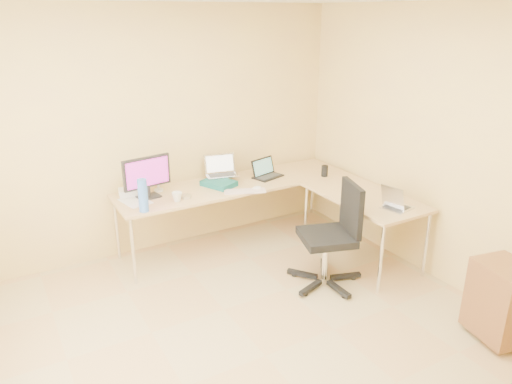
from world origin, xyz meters
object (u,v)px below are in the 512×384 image
water_bottle (143,195)px  desk_fan (158,178)px  keyboard (245,191)px  office_chair (326,236)px  laptop_return (398,199)px  monitor (147,177)px  cabinet (502,300)px  laptop_black (268,168)px  desk_return (362,228)px  laptop_center (221,166)px  mug (177,197)px  desk_main (236,214)px

water_bottle → desk_fan: water_bottle is taller
keyboard → office_chair: bearing=-44.4°
keyboard → laptop_return: 1.54m
monitor → cabinet: bearing=-62.2°
monitor → laptop_black: 1.39m
desk_return → keyboard: (-1.03, 0.70, 0.38)m
desk_return → cabinet: 1.60m
desk_return → office_chair: size_ratio=1.27×
laptop_center → laptop_return: bearing=-42.7°
office_chair → mug: bearing=155.0°
desk_main → cabinet: bearing=-68.7°
mug → laptop_return: laptop_return is taller
desk_main → desk_return: same height
keyboard → water_bottle: (-1.08, 0.02, 0.15)m
desk_main → laptop_return: bearing=-54.6°
desk_fan → mug: bearing=-96.3°
laptop_black → mug: 1.19m
desk_main → mug: mug is taller
water_bottle → mug: bearing=13.3°
laptop_black → office_chair: (-0.07, -1.20, -0.34)m
keyboard → cabinet: 2.56m
laptop_center → keyboard: laptop_center is taller
desk_fan → office_chair: 1.85m
monitor → laptop_center: monitor is taller
desk_fan → cabinet: 3.37m
laptop_black → cabinet: (0.60, -2.59, -0.48)m
office_chair → cabinet: 1.55m
mug → cabinet: size_ratio=0.16×
monitor → cabinet: 3.36m
desk_return → monitor: monitor is taller
desk_return → monitor: (-1.95, 1.05, 0.58)m
monitor → laptop_return: monitor is taller
keyboard → cabinet: bearing=-42.7°
desk_return → monitor: 2.29m
laptop_black → water_bottle: water_bottle is taller
laptop_return → laptop_center: bearing=23.1°
monitor → water_bottle: monitor is taller
laptop_center → office_chair: 1.48m
desk_return → desk_main: bearing=134.3°
desk_return → laptop_return: laptop_return is taller
desk_main → cabinet: (1.01, -2.60, -0.01)m
laptop_black → keyboard: (-0.46, -0.30, -0.10)m
desk_return → office_chair: 0.68m
office_chair → laptop_return: bearing=-0.1°
cabinet → laptop_black: bearing=113.9°
keyboard → office_chair: size_ratio=0.42×
desk_return → cabinet: desk_return is taller
laptop_black → keyboard: size_ratio=0.77×
keyboard → mug: size_ratio=4.26×
laptop_return → desk_fan: bearing=36.8°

